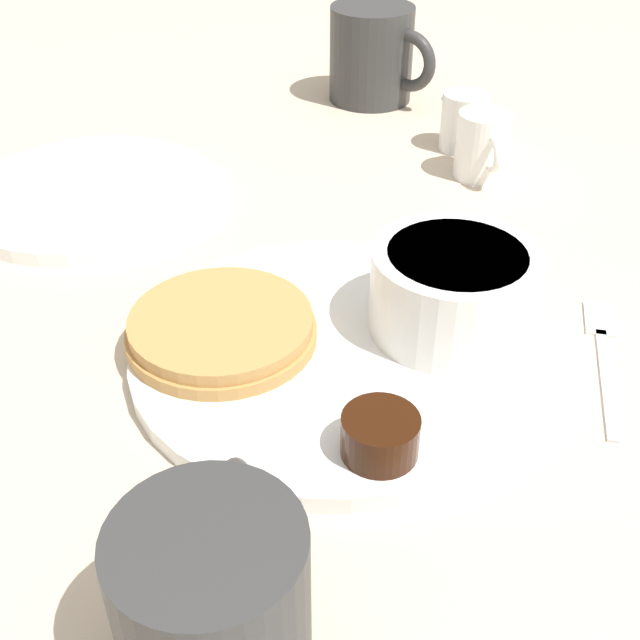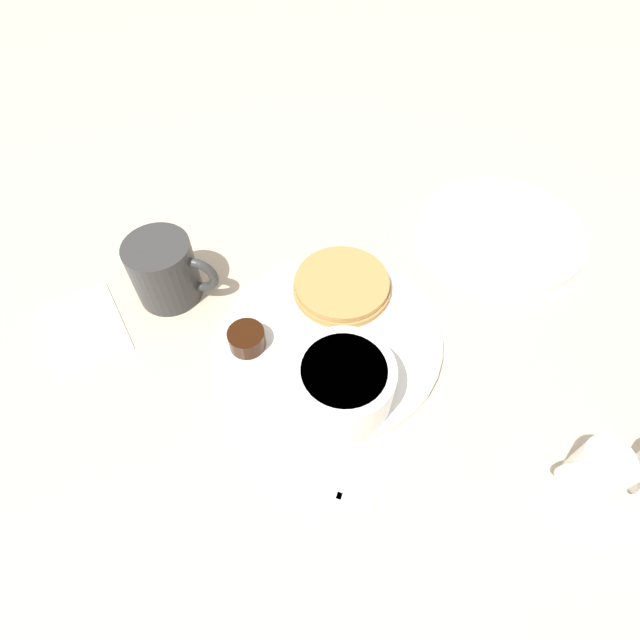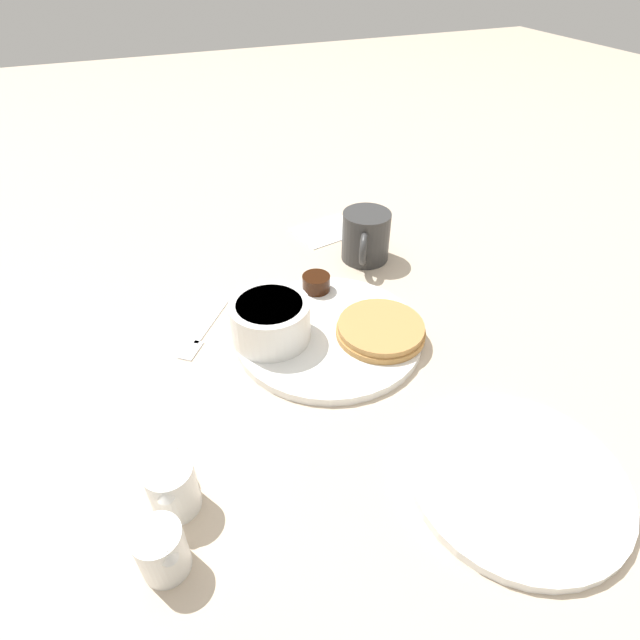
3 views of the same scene
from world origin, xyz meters
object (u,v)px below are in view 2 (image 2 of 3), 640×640
bowl (343,382)px  coffee_mug (166,271)px  fork (323,490)px  plate (332,338)px  creamer_pitcher_near (596,470)px

bowl → coffee_mug: coffee_mug is taller
coffee_mug → fork: 0.32m
plate → fork: bearing=-23.1°
coffee_mug → fork: size_ratio=0.86×
plate → coffee_mug: 0.22m
fork → plate: bearing=156.9°
plate → fork: (0.17, -0.07, -0.00)m
bowl → creamer_pitcher_near: (0.17, 0.20, -0.01)m
plate → coffee_mug: (-0.14, -0.17, 0.04)m
coffee_mug → creamer_pitcher_near: bearing=42.4°
coffee_mug → creamer_pitcher_near: 0.52m
plate → creamer_pitcher_near: bearing=36.8°
bowl → coffee_mug: bearing=-145.3°
plate → bowl: 0.09m
fork → creamer_pitcher_near: bearing=72.9°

